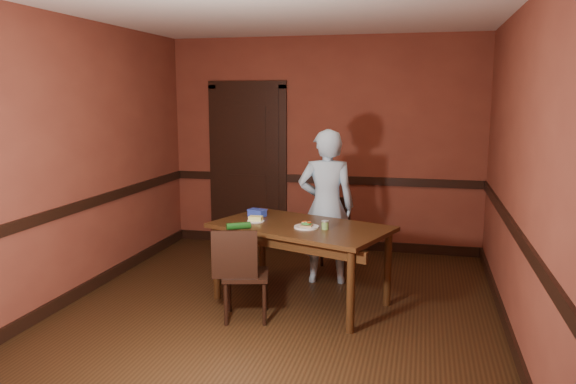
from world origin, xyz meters
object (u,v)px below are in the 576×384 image
at_px(dining_table, 301,264).
at_px(sandwich_plate, 306,226).
at_px(food_tub, 257,213).
at_px(cheese_saucer, 256,219).
at_px(sauce_jar, 325,225).
at_px(person, 326,207).
at_px(chair_near, 246,273).
at_px(chair_far, 332,236).

relative_size(dining_table, sandwich_plate, 7.03).
bearing_deg(food_tub, cheese_saucer, -60.24).
bearing_deg(sauce_jar, food_tub, 153.11).
bearing_deg(dining_table, cheese_saucer, -165.42).
height_order(person, food_tub, person).
height_order(dining_table, chair_near, chair_near).
bearing_deg(chair_far, sandwich_plate, -88.38).
height_order(dining_table, sandwich_plate, sandwich_plate).
height_order(person, cheese_saucer, person).
height_order(chair_near, sauce_jar, same).
relative_size(chair_far, sauce_jar, 10.45).
height_order(chair_near, sandwich_plate, chair_near).
height_order(chair_far, sandwich_plate, chair_far).
bearing_deg(dining_table, sandwich_plate, -32.50).
xyz_separation_m(person, cheese_saucer, (-0.59, -0.61, -0.03)).
relative_size(dining_table, sauce_jar, 20.42).
bearing_deg(chair_far, chair_near, -104.04).
relative_size(dining_table, food_tub, 8.15).
distance_m(sauce_jar, cheese_saucer, 0.73).
xyz_separation_m(chair_far, sauce_jar, (0.11, -1.12, 0.38)).
xyz_separation_m(dining_table, cheese_saucer, (-0.46, 0.04, 0.40)).
xyz_separation_m(dining_table, person, (0.13, 0.66, 0.43)).
distance_m(sandwich_plate, food_tub, 0.69).
bearing_deg(food_tub, chair_near, -64.25).
bearing_deg(cheese_saucer, person, 46.24).
distance_m(chair_near, cheese_saucer, 0.66).
distance_m(chair_near, sauce_jar, 0.84).
bearing_deg(food_tub, sauce_jar, -10.38).
xyz_separation_m(dining_table, sandwich_plate, (0.07, -0.10, 0.40)).
height_order(chair_far, person, person).
distance_m(sandwich_plate, cheese_saucer, 0.55).
bearing_deg(chair_near, cheese_saucer, -97.12).
relative_size(chair_far, cheese_saucer, 4.91).
bearing_deg(sauce_jar, chair_far, 95.59).
xyz_separation_m(chair_near, sandwich_plate, (0.46, 0.41, 0.36)).
relative_size(sauce_jar, cheese_saucer, 0.47).
relative_size(dining_table, person, 0.99).
distance_m(dining_table, sauce_jar, 0.50).
distance_m(dining_table, person, 0.80).
bearing_deg(sandwich_plate, person, 85.79).
height_order(dining_table, cheese_saucer, cheese_saucer).
bearing_deg(cheese_saucer, food_tub, 103.26).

